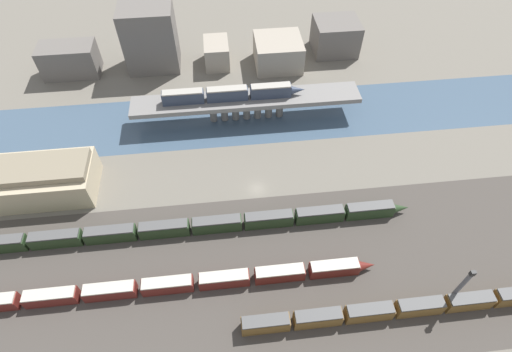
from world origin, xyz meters
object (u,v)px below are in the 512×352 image
at_px(train_yard_mid, 174,284).
at_px(warehouse_building, 38,180).
at_px(train_on_bridge, 232,94).
at_px(signal_tower, 460,287).
at_px(train_yard_near, 399,309).
at_px(train_yard_far, 196,226).

relative_size(train_yard_mid, warehouse_building, 3.19).
distance_m(train_on_bridge, train_yard_mid, 55.76).
bearing_deg(signal_tower, train_on_bridge, 123.78).
relative_size(train_yard_near, warehouse_building, 2.42).
xyz_separation_m(train_yard_near, train_yard_far, (-40.91, 24.53, -0.04)).
bearing_deg(warehouse_building, train_yard_near, -27.18).
bearing_deg(train_yard_far, train_yard_mid, -109.18).
xyz_separation_m(train_on_bridge, warehouse_building, (-50.27, -22.29, -4.91)).
xyz_separation_m(train_yard_mid, signal_tower, (57.66, -8.96, 4.75)).
bearing_deg(train_on_bridge, signal_tower, -56.22).
xyz_separation_m(train_on_bridge, train_yard_far, (-11.49, -38.68, -7.56)).
height_order(train_yard_mid, train_yard_far, train_yard_far).
bearing_deg(signal_tower, train_yard_near, -172.69).
bearing_deg(train_yard_mid, train_yard_near, -12.89).
height_order(train_on_bridge, train_yard_near, train_on_bridge).
distance_m(train_on_bridge, warehouse_building, 55.21).
bearing_deg(train_yard_near, warehouse_building, 152.82).
relative_size(train_yard_near, signal_tower, 5.10).
xyz_separation_m(train_on_bridge, train_yard_near, (29.41, -63.22, -7.52)).
bearing_deg(warehouse_building, train_yard_far, -22.91).
relative_size(train_on_bridge, train_yard_near, 0.62).
relative_size(warehouse_building, signal_tower, 2.10).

